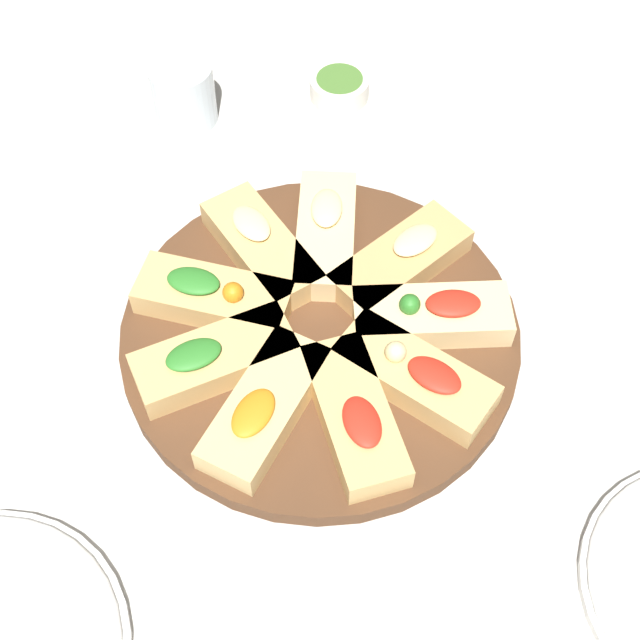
% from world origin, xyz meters
% --- Properties ---
extents(ground_plane, '(3.00, 3.00, 0.00)m').
position_xyz_m(ground_plane, '(0.00, 0.00, 0.00)').
color(ground_plane, beige).
extents(serving_board, '(0.40, 0.40, 0.02)m').
position_xyz_m(serving_board, '(0.00, 0.00, 0.01)').
color(serving_board, '#51331E').
rests_on(serving_board, ground_plane).
extents(focaccia_slice_0, '(0.10, 0.16, 0.04)m').
position_xyz_m(focaccia_slice_0, '(0.03, 0.11, 0.04)').
color(focaccia_slice_0, '#DBB775').
rests_on(focaccia_slice_0, serving_board).
extents(focaccia_slice_1, '(0.13, 0.16, 0.04)m').
position_xyz_m(focaccia_slice_1, '(-0.05, 0.10, 0.04)').
color(focaccia_slice_1, tan).
rests_on(focaccia_slice_1, serving_board).
extents(focaccia_slice_2, '(0.16, 0.12, 0.05)m').
position_xyz_m(focaccia_slice_2, '(-0.10, 0.04, 0.04)').
color(focaccia_slice_2, tan).
rests_on(focaccia_slice_2, serving_board).
extents(focaccia_slice_3, '(0.16, 0.10, 0.05)m').
position_xyz_m(focaccia_slice_3, '(-0.11, -0.03, 0.04)').
color(focaccia_slice_3, '#E5C689').
rests_on(focaccia_slice_3, serving_board).
extents(focaccia_slice_4, '(0.14, 0.16, 0.04)m').
position_xyz_m(focaccia_slice_4, '(-0.07, -0.09, 0.04)').
color(focaccia_slice_4, tan).
rests_on(focaccia_slice_4, serving_board).
extents(focaccia_slice_5, '(0.08, 0.16, 0.04)m').
position_xyz_m(focaccia_slice_5, '(0.02, -0.11, 0.04)').
color(focaccia_slice_5, '#E5C689').
rests_on(focaccia_slice_5, serving_board).
extents(focaccia_slice_6, '(0.15, 0.15, 0.04)m').
position_xyz_m(focaccia_slice_6, '(0.08, -0.08, 0.04)').
color(focaccia_slice_6, tan).
rests_on(focaccia_slice_6, serving_board).
extents(focaccia_slice_7, '(0.16, 0.07, 0.05)m').
position_xyz_m(focaccia_slice_7, '(0.11, -0.01, 0.04)').
color(focaccia_slice_7, tan).
rests_on(focaccia_slice_7, serving_board).
extents(focaccia_slice_8, '(0.16, 0.14, 0.04)m').
position_xyz_m(focaccia_slice_8, '(0.09, 0.07, 0.04)').
color(focaccia_slice_8, tan).
rests_on(focaccia_slice_8, serving_board).
extents(water_glass, '(0.07, 0.07, 0.08)m').
position_xyz_m(water_glass, '(0.23, -0.28, 0.04)').
color(water_glass, silver).
rests_on(water_glass, ground_plane).
extents(napkin_stack, '(0.13, 0.11, 0.00)m').
position_xyz_m(napkin_stack, '(-0.17, -0.32, 0.00)').
color(napkin_stack, white).
rests_on(napkin_stack, ground_plane).
extents(dipping_bowl, '(0.07, 0.07, 0.03)m').
position_xyz_m(dipping_bowl, '(0.05, -0.36, 0.01)').
color(dipping_bowl, silver).
rests_on(dipping_bowl, ground_plane).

